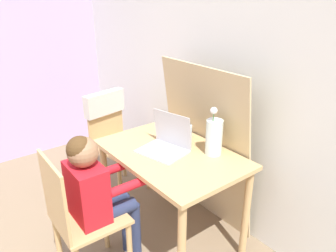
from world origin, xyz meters
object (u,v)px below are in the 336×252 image
chair_spare (111,126)px  laptop (166,142)px  chair_occupied (79,219)px  person_seated (96,189)px  water_bottle (188,137)px  flower_vase (214,135)px

chair_spare → laptop: bearing=-102.1°
chair_occupied → chair_spare: 1.12m
person_seated → water_bottle: bearing=-93.9°
water_bottle → chair_occupied: bearing=-94.8°
chair_spare → person_seated: bearing=-133.8°
laptop → water_bottle: size_ratio=1.85×
chair_occupied → flower_vase: size_ratio=2.65×
person_seated → flower_vase: size_ratio=2.94×
chair_occupied → chair_spare: bearing=-37.8°
laptop → water_bottle: 0.15m
chair_spare → water_bottle: (0.93, 0.09, 0.20)m
person_seated → laptop: person_seated is taller
chair_spare → flower_vase: size_ratio=2.68×
chair_spare → water_bottle: 0.96m
chair_occupied → flower_vase: flower_vase is taller
chair_occupied → laptop: (-0.01, 0.67, 0.31)m
laptop → chair_occupied: bearing=-102.8°
chair_occupied → flower_vase: 1.00m
person_seated → water_bottle: 0.70m
chair_spare → laptop: laptop is taller
chair_occupied → water_bottle: (0.07, 0.80, 0.35)m
flower_vase → water_bottle: flower_vase is taller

